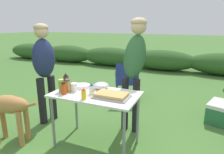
# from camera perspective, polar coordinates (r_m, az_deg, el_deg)

# --- Properties ---
(ground_plane) EXTENTS (60.00, 60.00, 0.00)m
(ground_plane) POSITION_cam_1_polar(r_m,az_deg,el_deg) (2.89, -4.39, -18.62)
(ground_plane) COLOR #477533
(shrub_hedge) EXTENTS (14.40, 0.90, 0.71)m
(shrub_hedge) POSITION_cam_1_polar(r_m,az_deg,el_deg) (7.30, 14.07, 4.71)
(shrub_hedge) COLOR #2D5623
(shrub_hedge) RESTS_ON ground
(folding_table) EXTENTS (1.10, 0.64, 0.74)m
(folding_table) POSITION_cam_1_polar(r_m,az_deg,el_deg) (2.59, -4.69, -6.28)
(folding_table) COLOR silver
(folding_table) RESTS_ON ground
(food_tray) EXTENTS (0.43, 0.27, 0.06)m
(food_tray) POSITION_cam_1_polar(r_m,az_deg,el_deg) (2.40, -0.13, -5.28)
(food_tray) COLOR #9E9EA3
(food_tray) RESTS_ON folding_table
(plate_stack) EXTENTS (0.21, 0.21, 0.05)m
(plate_stack) POSITION_cam_1_polar(r_m,az_deg,el_deg) (2.79, -8.51, -2.62)
(plate_stack) COLOR white
(plate_stack) RESTS_ON folding_table
(mixing_bowl) EXTENTS (0.21, 0.21, 0.09)m
(mixing_bowl) POSITION_cam_1_polar(r_m,az_deg,el_deg) (2.71, -3.11, -2.48)
(mixing_bowl) COLOR silver
(mixing_bowl) RESTS_ON folding_table
(paper_cup_stack) EXTENTS (0.08, 0.08, 0.11)m
(paper_cup_stack) POSITION_cam_1_polar(r_m,az_deg,el_deg) (2.65, -10.73, -2.96)
(paper_cup_stack) COLOR white
(paper_cup_stack) RESTS_ON folding_table
(hot_sauce_bottle) EXTENTS (0.07, 0.07, 0.17)m
(hot_sauce_bottle) POSITION_cam_1_polar(r_m,az_deg,el_deg) (2.58, -13.63, -3.09)
(hot_sauce_bottle) COLOR #CC4214
(hot_sauce_bottle) RESTS_ON folding_table
(mayo_bottle) EXTENTS (0.07, 0.07, 0.14)m
(mayo_bottle) POSITION_cam_1_polar(r_m,az_deg,el_deg) (2.51, -5.83, -3.45)
(mayo_bottle) COLOR silver
(mayo_bottle) RESTS_ON folding_table
(relish_jar) EXTENTS (0.07, 0.07, 0.17)m
(relish_jar) POSITION_cam_1_polar(r_m,az_deg,el_deg) (2.66, -14.24, -2.45)
(relish_jar) COLOR olive
(relish_jar) RESTS_ON folding_table
(mustard_bottle) EXTENTS (0.06, 0.06, 0.13)m
(mustard_bottle) POSITION_cam_1_polar(r_m,az_deg,el_deg) (2.37, -8.08, -4.83)
(mustard_bottle) COLOR yellow
(mustard_bottle) RESTS_ON folding_table
(bbq_sauce_bottle) EXTENTS (0.07, 0.07, 0.21)m
(bbq_sauce_bottle) POSITION_cam_1_polar(r_m,az_deg,el_deg) (2.81, -12.98, -1.08)
(bbq_sauce_bottle) COLOR #562314
(bbq_sauce_bottle) RESTS_ON folding_table
(spice_jar) EXTENTS (0.07, 0.07, 0.17)m
(spice_jar) POSITION_cam_1_polar(r_m,az_deg,el_deg) (2.65, -12.47, -2.41)
(spice_jar) COLOR #B2893D
(spice_jar) RESTS_ON folding_table
(standing_person_in_gray_fleece) EXTENTS (0.36, 0.49, 1.69)m
(standing_person_in_gray_fleece) POSITION_cam_1_polar(r_m,az_deg,el_deg) (2.97, 6.51, 5.02)
(standing_person_in_gray_fleece) COLOR black
(standing_person_in_gray_fleece) RESTS_ON ground
(standing_person_in_red_jacket) EXTENTS (0.34, 0.42, 1.61)m
(standing_person_in_red_jacket) POSITION_cam_1_polar(r_m,az_deg,el_deg) (3.34, -18.82, 3.63)
(standing_person_in_red_jacket) COLOR black
(standing_person_in_red_jacket) RESTS_ON ground
(dog) EXTENTS (0.87, 0.38, 0.74)m
(dog) POSITION_cam_1_polar(r_m,az_deg,el_deg) (3.06, -28.13, -7.57)
(dog) COLOR #B27A42
(dog) RESTS_ON ground
(camp_chair_green_behind_table) EXTENTS (0.66, 0.73, 0.83)m
(camp_chair_green_behind_table) POSITION_cam_1_polar(r_m,az_deg,el_deg) (4.21, 4.17, -0.63)
(camp_chair_green_behind_table) COLOR navy
(camp_chair_green_behind_table) RESTS_ON ground
(cooler_box) EXTENTS (0.45, 0.55, 0.34)m
(cooler_box) POSITION_cam_1_polar(r_m,az_deg,el_deg) (3.83, 28.32, -8.82)
(cooler_box) COLOR #286B3D
(cooler_box) RESTS_ON ground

